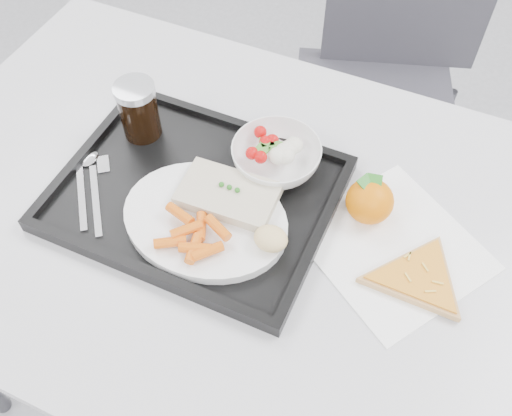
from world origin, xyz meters
TOP-DOWN VIEW (x-y plane):
  - table at (0.00, 0.30)m, footprint 1.20×0.80m
  - chair at (0.09, 1.03)m, footprint 0.53×0.54m
  - tray at (-0.07, 0.30)m, footprint 0.45×0.35m
  - dinner_plate at (-0.03, 0.25)m, footprint 0.27×0.27m
  - fish_fillet at (-0.01, 0.30)m, footprint 0.16×0.10m
  - bread_roll at (0.08, 0.24)m, footprint 0.06×0.06m
  - salad_bowl at (0.03, 0.40)m, footprint 0.15×0.15m
  - cola_glass at (-0.23, 0.38)m, footprint 0.07×0.07m
  - cutlery at (-0.25, 0.24)m, footprint 0.13×0.16m
  - napkin at (0.26, 0.34)m, footprint 0.34×0.34m
  - tangerine at (0.20, 0.38)m, footprint 0.09×0.09m
  - pizza_slice at (0.31, 0.29)m, footprint 0.25×0.25m
  - carrot_pile at (-0.02, 0.20)m, footprint 0.12×0.09m
  - salad_contents at (0.03, 0.41)m, footprint 0.09×0.08m

SIDE VIEW (x-z plane):
  - chair at x=0.09m, z-range 0.07..1.00m
  - table at x=0.00m, z-range 0.31..1.06m
  - napkin at x=0.26m, z-range 0.75..0.75m
  - tray at x=-0.07m, z-range 0.75..0.77m
  - pizza_slice at x=0.31m, z-range 0.75..0.77m
  - cutlery at x=-0.25m, z-range 0.76..0.77m
  - dinner_plate at x=-0.03m, z-range 0.77..0.78m
  - tangerine at x=0.20m, z-range 0.75..0.82m
  - salad_bowl at x=0.03m, z-range 0.77..0.81m
  - fish_fillet at x=-0.01m, z-range 0.78..0.81m
  - carrot_pile at x=-0.02m, z-range 0.78..0.81m
  - bread_roll at x=0.08m, z-range 0.78..0.82m
  - salad_contents at x=0.03m, z-range 0.79..0.81m
  - cola_glass at x=-0.23m, z-range 0.77..0.88m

